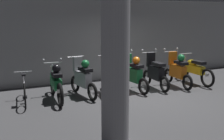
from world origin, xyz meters
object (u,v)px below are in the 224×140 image
object	(u,v)px
motorbike_slot_4	(155,73)
motorbike_slot_6	(194,70)
motorbike_slot_1	(83,78)
motorbike_slot_3	(133,73)
motorbike_slot_0	(56,82)
support_pillar	(115,66)
motorbike_slot_5	(177,70)
motorbike_slot_2	(110,78)
bicycle	(24,91)

from	to	relation	value
motorbike_slot_4	motorbike_slot_6	distance (m)	1.68
motorbike_slot_1	motorbike_slot_3	xyz separation A→B (m)	(1.68, -0.07, 0.00)
motorbike_slot_0	support_pillar	xyz separation A→B (m)	(0.38, -3.24, 0.99)
motorbike_slot_5	motorbike_slot_3	bearing A→B (deg)	175.33
motorbike_slot_2	bicycle	distance (m)	2.57
motorbike_slot_0	motorbike_slot_3	size ratio (longest dim) A/B	1.16
motorbike_slot_6	motorbike_slot_2	bearing A→B (deg)	-179.22
motorbike_slot_5	support_pillar	size ratio (longest dim) A/B	0.56
motorbike_slot_0	motorbike_slot_3	xyz separation A→B (m)	(2.52, -0.01, 0.04)
motorbike_slot_0	motorbike_slot_2	distance (m)	1.69
bicycle	motorbike_slot_5	bearing A→B (deg)	-2.39
motorbike_slot_2	motorbike_slot_6	bearing A→B (deg)	0.78
bicycle	motorbike_slot_2	bearing A→B (deg)	-3.31
motorbike_slot_6	motorbike_slot_4	bearing A→B (deg)	179.94
motorbike_slot_5	support_pillar	world-z (taller)	support_pillar
motorbike_slot_3	motorbike_slot_1	bearing A→B (deg)	177.58
bicycle	motorbike_slot_0	bearing A→B (deg)	-4.49
motorbike_slot_2	bicycle	size ratio (longest dim) A/B	0.97
motorbike_slot_4	support_pillar	bearing A→B (deg)	-132.97
motorbike_slot_0	motorbike_slot_3	bearing A→B (deg)	-0.14
motorbike_slot_5	motorbike_slot_6	distance (m)	0.85
motorbike_slot_2	motorbike_slot_5	distance (m)	2.52
motorbike_slot_3	support_pillar	world-z (taller)	support_pillar
motorbike_slot_6	support_pillar	world-z (taller)	support_pillar
motorbike_slot_3	motorbike_slot_6	distance (m)	2.53
motorbike_slot_0	motorbike_slot_5	xyz separation A→B (m)	(4.21, -0.14, 0.04)
motorbike_slot_3	motorbike_slot_5	xyz separation A→B (m)	(1.69, -0.14, 0.00)
motorbike_slot_4	motorbike_slot_5	bearing A→B (deg)	-7.58
bicycle	support_pillar	size ratio (longest dim) A/B	0.57
motorbike_slot_2	motorbike_slot_4	size ratio (longest dim) A/B	0.99
motorbike_slot_0	bicycle	world-z (taller)	motorbike_slot_0
motorbike_slot_1	bicycle	world-z (taller)	motorbike_slot_1
motorbike_slot_2	motorbike_slot_0	bearing A→B (deg)	177.31
support_pillar	motorbike_slot_6	bearing A→B (deg)	34.48
motorbike_slot_4	support_pillar	size ratio (longest dim) A/B	0.56
motorbike_slot_4	bicycle	world-z (taller)	motorbike_slot_4
motorbike_slot_6	bicycle	world-z (taller)	motorbike_slot_6
motorbike_slot_1	motorbike_slot_3	size ratio (longest dim) A/B	1.00
motorbike_slot_2	motorbike_slot_3	xyz separation A→B (m)	(0.83, 0.07, 0.04)
motorbike_slot_6	support_pillar	bearing A→B (deg)	-145.52
motorbike_slot_3	motorbike_slot_4	bearing A→B (deg)	-1.75
motorbike_slot_2	motorbike_slot_3	distance (m)	0.84
motorbike_slot_4	motorbike_slot_5	distance (m)	0.85
motorbike_slot_0	motorbike_slot_1	bearing A→B (deg)	4.45
bicycle	motorbike_slot_4	bearing A→B (deg)	-1.36
motorbike_slot_2	motorbike_slot_1	bearing A→B (deg)	170.36
motorbike_slot_5	motorbike_slot_6	world-z (taller)	motorbike_slot_5
motorbike_slot_6	support_pillar	size ratio (longest dim) A/B	0.64
motorbike_slot_3	motorbike_slot_2	bearing A→B (deg)	-174.96
motorbike_slot_2	motorbike_slot_4	world-z (taller)	motorbike_slot_4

